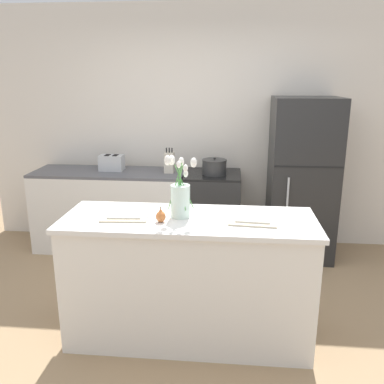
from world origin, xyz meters
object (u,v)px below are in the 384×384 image
refrigerator (302,179)px  knife_block (169,162)px  pear_figurine (161,216)px  plate_setting_right (253,218)px  toaster (112,163)px  flower_vase (180,196)px  cooking_pot (214,167)px  stove_range (212,213)px  plate_setting_left (126,214)px

refrigerator → knife_block: 1.44m
refrigerator → pear_figurine: 2.11m
plate_setting_right → toaster: 2.21m
flower_vase → toaster: (-0.97, 1.63, -0.11)m
plate_setting_right → toaster: toaster is taller
pear_figurine → flower_vase: bearing=45.4°
cooking_pot → toaster: bearing=175.6°
plate_setting_right → toaster: size_ratio=1.24×
stove_range → pear_figurine: 1.81m
stove_range → toaster: (-1.14, 0.05, 0.54)m
plate_setting_left → knife_block: bearing=87.4°
pear_figurine → toaster: size_ratio=0.40×
pear_figurine → knife_block: knife_block is taller
flower_vase → plate_setting_left: bearing=-179.0°
flower_vase → pear_figurine: bearing=-134.6°
flower_vase → pear_figurine: size_ratio=4.02×
plate_setting_left → toaster: bearing=109.6°
plate_setting_left → knife_block: size_ratio=1.28×
knife_block → plate_setting_left: bearing=-92.6°
plate_setting_right → cooking_pot: (-0.34, 1.55, 0.03)m
refrigerator → toaster: bearing=178.7°
stove_range → pear_figurine: pear_figurine is taller
refrigerator → flower_vase: (-1.11, -1.58, 0.25)m
refrigerator → plate_setting_right: refrigerator is taller
knife_block → stove_range: bearing=-1.4°
refrigerator → pear_figurine: (-1.23, -1.70, 0.13)m
refrigerator → toaster: (-2.09, 0.05, 0.13)m
refrigerator → cooking_pot: bearing=-177.6°
stove_range → plate_setting_left: bearing=-109.1°
toaster → cooking_pot: bearing=-4.4°
stove_range → plate_setting_right: plate_setting_right is taller
pear_figurine → plate_setting_right: (0.63, 0.12, -0.03)m
flower_vase → cooking_pot: (0.18, 1.54, -0.12)m
refrigerator → cooking_pot: refrigerator is taller
pear_figurine → plate_setting_right: bearing=10.3°
plate_setting_left → toaster: (-0.58, 1.64, 0.03)m
stove_range → flower_vase: size_ratio=2.02×
plate_setting_left → knife_block: 1.60m
cooking_pot → plate_setting_left: bearing=-110.1°
flower_vase → knife_block: bearing=101.3°
stove_range → knife_block: knife_block is taller
pear_figurine → stove_range: bearing=80.6°
refrigerator → cooking_pot: (-0.93, -0.04, 0.13)m
refrigerator → knife_block: bearing=179.6°
refrigerator → stove_range: bearing=-180.0°
stove_range → cooking_pot: cooking_pot is taller
refrigerator → knife_block: size_ratio=6.36×
cooking_pot → knife_block: 0.50m
flower_vase → plate_setting_right: (0.51, -0.01, -0.15)m
toaster → knife_block: (0.66, -0.04, 0.03)m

